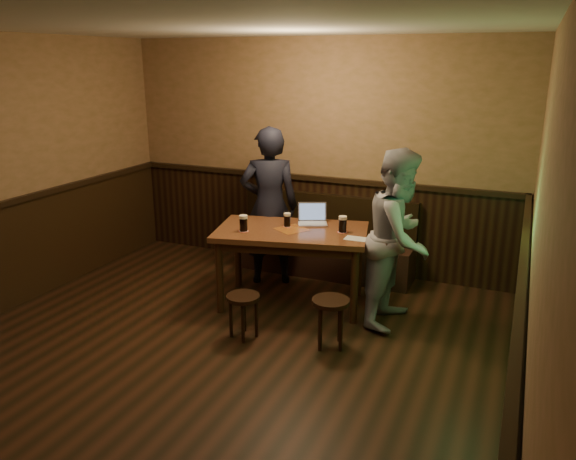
# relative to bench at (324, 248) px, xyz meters

# --- Properties ---
(room) EXTENTS (5.04, 6.04, 2.84)m
(room) POSITION_rel_bench_xyz_m (-0.21, -2.53, 0.89)
(room) COLOR black
(room) RESTS_ON ground
(bench) EXTENTS (2.20, 0.50, 0.95)m
(bench) POSITION_rel_bench_xyz_m (0.00, 0.00, 0.00)
(bench) COLOR black
(bench) RESTS_ON ground
(pub_table) EXTENTS (1.72, 1.22, 0.84)m
(pub_table) POSITION_rel_bench_xyz_m (0.00, -1.02, 0.41)
(pub_table) COLOR #522C17
(pub_table) RESTS_ON ground
(stool_left) EXTENTS (0.42, 0.42, 0.43)m
(stool_left) POSITION_rel_bench_xyz_m (-0.11, -1.91, 0.03)
(stool_left) COLOR black
(stool_left) RESTS_ON ground
(stool_right) EXTENTS (0.45, 0.45, 0.46)m
(stool_right) POSITION_rel_bench_xyz_m (0.70, -1.75, 0.06)
(stool_right) COLOR black
(stool_right) RESTS_ON ground
(pint_left) EXTENTS (0.11, 0.11, 0.17)m
(pint_left) POSITION_rel_bench_xyz_m (-0.43, -1.27, 0.61)
(pint_left) COLOR #B42716
(pint_left) RESTS_ON pub_table
(pint_mid) EXTENTS (0.10, 0.10, 0.15)m
(pint_mid) POSITION_rel_bench_xyz_m (-0.08, -0.94, 0.60)
(pint_mid) COLOR #B42716
(pint_mid) RESTS_ON pub_table
(pint_right) EXTENTS (0.11, 0.11, 0.17)m
(pint_right) POSITION_rel_bench_xyz_m (0.52, -0.90, 0.61)
(pint_right) COLOR #B42716
(pint_right) RESTS_ON pub_table
(laptop) EXTENTS (0.38, 0.35, 0.22)m
(laptop) POSITION_rel_bench_xyz_m (0.12, -0.72, 0.58)
(laptop) COLOR silver
(laptop) RESTS_ON pub_table
(menu) EXTENTS (0.22, 0.15, 0.00)m
(menu) POSITION_rel_bench_xyz_m (0.71, -1.06, 0.53)
(menu) COLOR silver
(menu) RESTS_ON pub_table
(person_suit) EXTENTS (0.79, 0.68, 1.83)m
(person_suit) POSITION_rel_bench_xyz_m (-0.49, -0.52, 0.61)
(person_suit) COLOR black
(person_suit) RESTS_ON ground
(person_grey) EXTENTS (0.75, 0.92, 1.75)m
(person_grey) POSITION_rel_bench_xyz_m (1.12, -0.98, 0.56)
(person_grey) COLOR #99999E
(person_grey) RESTS_ON ground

